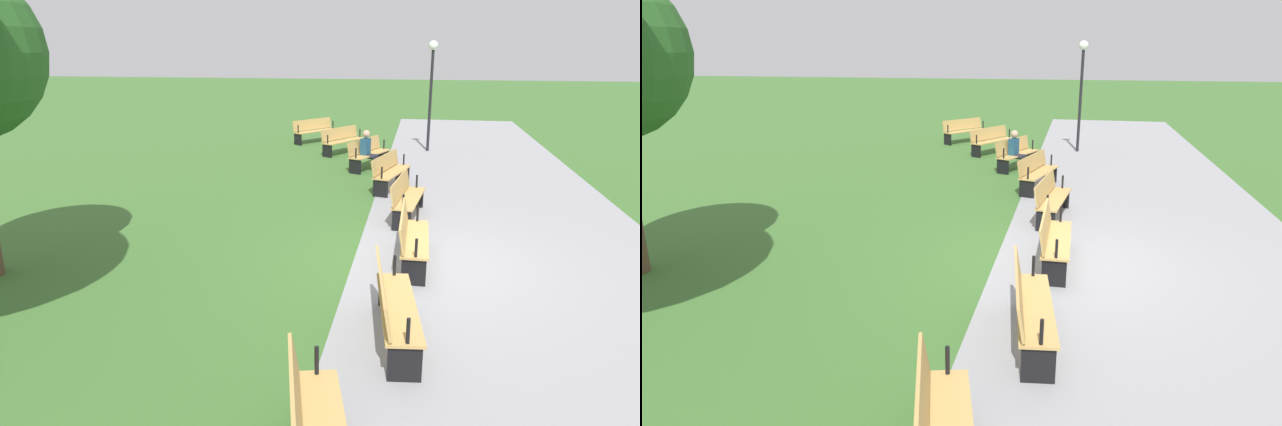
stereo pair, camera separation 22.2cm
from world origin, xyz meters
TOP-DOWN VIEW (x-y plane):
  - ground_plane at (0.00, 0.00)m, footprint 120.00×120.00m
  - path_paving at (0.00, 1.76)m, footprint 40.17×5.57m
  - bench_0 at (-11.97, -4.07)m, footprint 1.83×1.55m
  - bench_1 at (-9.83, -2.66)m, footprint 1.92×1.37m
  - bench_2 at (-7.52, -1.54)m, footprint 1.97×1.17m
  - bench_3 at (-5.08, -0.73)m, footprint 1.99×0.95m
  - bench_4 at (-2.56, -0.24)m, footprint 1.98×0.72m
  - bench_5 at (0.00, -0.07)m, footprint 1.94×0.47m
  - bench_6 at (2.56, -0.24)m, footprint 1.98×0.72m
  - person_seated at (-7.23, -1.51)m, footprint 0.48×0.59m
  - lamp_post at (-10.86, 0.28)m, footprint 0.32×0.32m

SIDE VIEW (x-z plane):
  - ground_plane at x=0.00m, z-range 0.00..0.00m
  - path_paving at x=0.00m, z-range 0.00..0.01m
  - bench_0 at x=-11.97m, z-range 0.03..0.92m
  - bench_1 at x=-9.83m, z-range 0.03..0.92m
  - bench_2 at x=-7.52m, z-range 0.03..0.92m
  - bench_3 at x=-5.08m, z-range 0.03..0.92m
  - bench_4 at x=-2.56m, z-range 0.03..0.92m
  - bench_5 at x=0.00m, z-range 0.03..0.92m
  - bench_6 at x=2.56m, z-range 0.03..0.92m
  - person_seated at x=-7.23m, z-range 0.04..1.24m
  - lamp_post at x=-10.86m, z-range 0.76..4.54m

